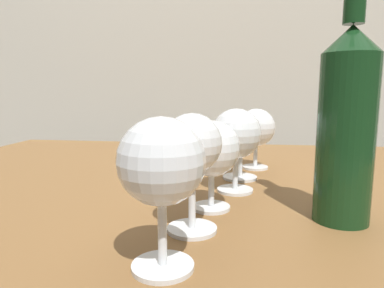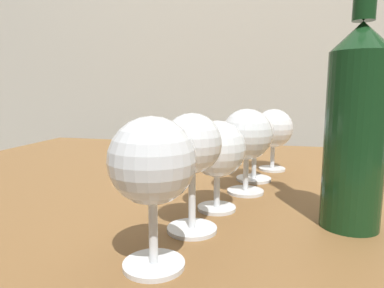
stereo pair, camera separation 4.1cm
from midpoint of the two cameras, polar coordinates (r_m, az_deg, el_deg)
name	(u,v)px [view 1 (the left image)]	position (r m, az deg, el deg)	size (l,w,h in m)	color
dining_table	(201,220)	(0.70, -0.28, -12.48)	(1.31, 0.93, 0.72)	brown
wine_glass_pinot	(157,164)	(0.33, -9.34, -3.34)	(0.08, 0.08, 0.15)	white
wine_glass_merlot	(192,147)	(0.41, -2.86, -0.52)	(0.07, 0.07, 0.15)	white
wine_glass_chardonnay	(212,150)	(0.49, 0.88, -1.10)	(0.08, 0.08, 0.13)	white
wine_glass_rose	(236,135)	(0.58, 5.29, 1.48)	(0.08, 0.08, 0.14)	white
wine_glass_empty	(241,135)	(0.67, 6.34, 1.55)	(0.07, 0.07, 0.13)	white
wine_glass_port	(256,129)	(0.77, 9.05, 2.49)	(0.08, 0.08, 0.13)	white
wine_bottle	(347,120)	(0.48, 21.97, 3.68)	(0.07, 0.07, 0.35)	#143819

